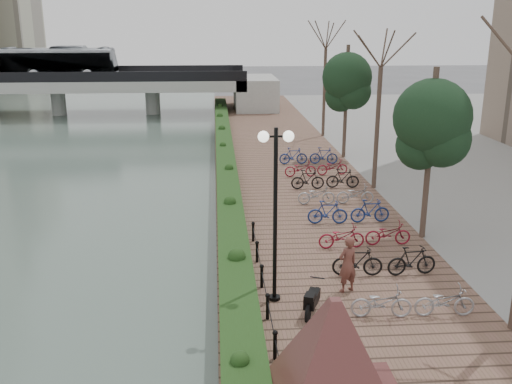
{
  "coord_description": "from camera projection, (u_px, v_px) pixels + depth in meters",
  "views": [
    {
      "loc": [
        0.05,
        -11.3,
        8.46
      ],
      "look_at": [
        1.62,
        10.54,
        2.0
      ],
      "focal_mm": 40.0,
      "sensor_mm": 36.0,
      "label": 1
    }
  ],
  "objects": [
    {
      "name": "promenade",
      "position": [
        291.0,
        186.0,
        30.15
      ],
      "size": [
        8.0,
        75.0,
        0.5
      ],
      "primitive_type": "cube",
      "color": "brown",
      "rests_on": "ground"
    },
    {
      "name": "chain_fence",
      "position": [
        271.0,
        326.0,
        14.97
      ],
      "size": [
        0.1,
        14.1,
        0.7
      ],
      "color": "black",
      "rests_on": "promenade"
    },
    {
      "name": "lamppost",
      "position": [
        276.0,
        180.0,
        16.12
      ],
      "size": [
        1.02,
        0.32,
        5.23
      ],
      "color": "black",
      "rests_on": "promenade"
    },
    {
      "name": "pedestrian",
      "position": [
        348.0,
        264.0,
        17.44
      ],
      "size": [
        0.78,
        0.67,
        1.81
      ],
      "primitive_type": "imported",
      "rotation": [
        0.0,
        0.0,
        3.58
      ],
      "color": "brown",
      "rests_on": "promenade"
    },
    {
      "name": "street_trees",
      "position": [
        398.0,
        138.0,
        24.84
      ],
      "size": [
        3.2,
        37.12,
        6.8
      ],
      "color": "#3E2C24",
      "rests_on": "promenade"
    },
    {
      "name": "bridge",
      "position": [
        57.0,
        80.0,
        54.27
      ],
      "size": [
        36.0,
        10.77,
        6.5
      ],
      "color": "#A2A39D",
      "rests_on": "ground"
    },
    {
      "name": "granite_monument",
      "position": [
        333.0,
        360.0,
        11.56
      ],
      "size": [
        5.33,
        5.33,
        2.78
      ],
      "color": "#4F2223",
      "rests_on": "promenade"
    },
    {
      "name": "bicycle_parking",
      "position": [
        343.0,
        204.0,
        24.72
      ],
      "size": [
        2.4,
        19.89,
        1.0
      ],
      "color": "#9A9B9F",
      "rests_on": "promenade"
    },
    {
      "name": "hedge",
      "position": [
        226.0,
        165.0,
        32.15
      ],
      "size": [
        1.1,
        56.0,
        0.6
      ],
      "primitive_type": "cube",
      "color": "#203D16",
      "rests_on": "promenade"
    },
    {
      "name": "motorcycle",
      "position": [
        313.0,
        299.0,
        16.26
      ],
      "size": [
        0.92,
        1.45,
        0.87
      ],
      "primitive_type": null,
      "rotation": [
        0.0,
        0.0,
        -0.38
      ],
      "color": "black",
      "rests_on": "promenade"
    }
  ]
}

